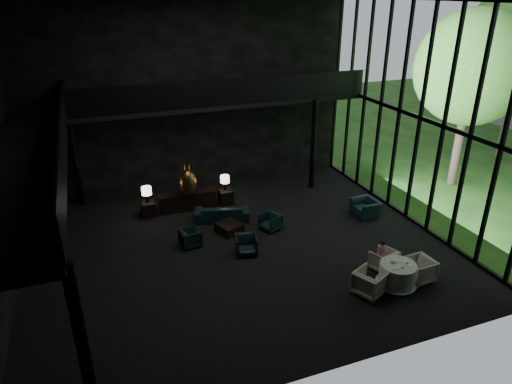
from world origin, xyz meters
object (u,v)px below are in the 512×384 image
object	(u,v)px
console	(188,201)
window_armchair	(366,206)
bronze_urn	(188,182)
lounge_armchair_west	(191,238)
coffee_table	(229,228)
dining_table	(397,276)
lounge_armchair_east	(270,222)
child	(382,249)
dining_chair_north	(384,260)
table_lamp_left	(147,191)
dining_chair_west	(370,281)
lounge_armchair_south	(246,245)
sofa	(222,210)
dining_chair_east	(419,268)
side_table_right	(226,197)
table_lamp_right	(225,180)
side_table_left	(148,209)

from	to	relation	value
console	window_armchair	size ratio (longest dim) A/B	2.48
bronze_urn	lounge_armchair_west	xyz separation A→B (m)	(-0.57, -2.67, -0.98)
coffee_table	dining_table	bearing A→B (deg)	-53.09
lounge_armchair_east	child	size ratio (longest dim) A/B	1.05
console	dining_chair_north	bearing A→B (deg)	-53.42
dining_table	bronze_urn	bearing A→B (deg)	123.22
table_lamp_left	child	world-z (taller)	table_lamp_left
table_lamp_left	dining_chair_west	distance (m)	9.14
lounge_armchair_west	dining_chair_west	bearing A→B (deg)	-145.04
dining_chair_north	lounge_armchair_south	bearing A→B (deg)	-52.46
sofa	coffee_table	distance (m)	1.11
dining_table	dining_chair_east	distance (m)	0.81
side_table_right	dining_chair_north	distance (m)	7.25
lounge_armchair_east	dining_table	bearing A→B (deg)	3.14
sofa	dining_chair_north	bearing A→B (deg)	143.33
coffee_table	dining_chair_east	bearing A→B (deg)	-47.60
bronze_urn	dining_table	xyz separation A→B (m)	(4.71, -7.19, -0.96)
side_table_right	coffee_table	xyz separation A→B (m)	(-0.61, -2.41, -0.12)
dining_table	side_table_right	bearing A→B (deg)	112.89
table_lamp_right	dining_table	bearing A→B (deg)	-67.30
console	lounge_armchair_west	distance (m)	2.97
lounge_armchair_west	dining_table	bearing A→B (deg)	-138.77
table_lamp_left	side_table_right	xyz separation A→B (m)	(3.20, -0.00, -0.75)
side_table_right	dining_chair_west	bearing A→B (deg)	-74.10
console	lounge_armchair_west	world-z (taller)	console
coffee_table	dining_chair_west	world-z (taller)	dining_chair_west
dining_chair_north	sofa	bearing A→B (deg)	-73.02
lounge_armchair_west	side_table_right	bearing A→B (deg)	-45.56
lounge_armchair_east	dining_chair_east	xyz separation A→B (m)	(3.04, -4.61, 0.13)
dining_table	coffee_table	bearing A→B (deg)	126.91
side_table_left	lounge_armchair_south	bearing A→B (deg)	-56.34
lounge_armchair_east	window_armchair	bearing A→B (deg)	64.05
side_table_right	table_lamp_right	bearing A→B (deg)	90.00
child	console	bearing A→B (deg)	-53.54
lounge_armchair_west	lounge_armchair_east	world-z (taller)	lounge_armchair_west
coffee_table	child	bearing A→B (deg)	-46.47
table_lamp_left	lounge_armchair_south	distance (m)	4.89
table_lamp_left	window_armchair	size ratio (longest dim) A/B	0.70
lounge_armchair_west	child	distance (m)	6.46
side_table_right	lounge_armchair_south	xyz separation A→B (m)	(-0.53, -4.03, 0.04)
sofa	dining_chair_north	world-z (taller)	sofa
lounge_armchair_west	coffee_table	distance (m)	1.62
side_table_right	dining_table	bearing A→B (deg)	-67.11
console	dining_chair_west	size ratio (longest dim) A/B	2.56
table_lamp_left	lounge_armchair_east	xyz separation A→B (m)	(4.08, -2.76, -0.75)
dining_table	dining_chair_north	distance (m)	0.90
lounge_armchair_west	coffee_table	size ratio (longest dim) A/B	0.76
table_lamp_left	sofa	size ratio (longest dim) A/B	0.31
side_table_right	child	bearing A→B (deg)	-63.56
window_armchair	dining_chair_north	bearing A→B (deg)	-28.43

